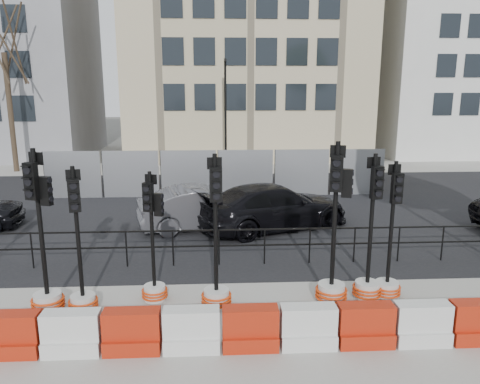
{
  "coord_description": "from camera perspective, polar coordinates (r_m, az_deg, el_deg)",
  "views": [
    {
      "loc": [
        -0.06,
        -10.41,
        4.67
      ],
      "look_at": [
        0.65,
        3.0,
        1.58
      ],
      "focal_mm": 35.0,
      "sensor_mm": 36.0,
      "label": 1
    }
  ],
  "objects": [
    {
      "name": "kerb_railing",
      "position": [
        12.28,
        -2.59,
        -5.97
      ],
      "size": [
        18.0,
        0.04,
        1.0
      ],
      "color": "black",
      "rests_on": "ground"
    },
    {
      "name": "ground",
      "position": [
        11.41,
        -2.5,
        -11.19
      ],
      "size": [
        120.0,
        120.0,
        0.0
      ],
      "primitive_type": "plane",
      "color": "#51514C",
      "rests_on": "ground"
    },
    {
      "name": "traffic_signal_b",
      "position": [
        10.58,
        -22.64,
        -9.38
      ],
      "size": [
        0.68,
        0.68,
        3.46
      ],
      "rotation": [
        0.0,
        0.0,
        -0.34
      ],
      "color": "silver",
      "rests_on": "ground"
    },
    {
      "name": "traffic_signal_g",
      "position": [
        10.81,
        15.39,
        -9.2
      ],
      "size": [
        0.64,
        0.64,
        3.27
      ],
      "rotation": [
        0.0,
        0.0,
        0.19
      ],
      "color": "silver",
      "rests_on": "ground"
    },
    {
      "name": "barrier_row",
      "position": [
        8.75,
        -2.33,
        -16.52
      ],
      "size": [
        12.55,
        0.5,
        0.8
      ],
      "color": "#B31D0E",
      "rests_on": "ground"
    },
    {
      "name": "car_c",
      "position": [
        15.43,
        4.12,
        -1.79
      ],
      "size": [
        5.86,
        6.69,
        1.5
      ],
      "primitive_type": "imported",
      "rotation": [
        0.0,
        0.0,
        1.98
      ],
      "color": "black",
      "rests_on": "ground"
    },
    {
      "name": "building_white",
      "position": [
        36.77,
        25.84,
        16.93
      ],
      "size": [
        12.0,
        9.06,
        16.0
      ],
      "color": "silver",
      "rests_on": "ground"
    },
    {
      "name": "sidewalk_far",
      "position": [
        26.82,
        -2.85,
        2.95
      ],
      "size": [
        40.0,
        4.0,
        0.02
      ],
      "primitive_type": "cube",
      "color": "gray",
      "rests_on": "ground"
    },
    {
      "name": "traffic_signal_d",
      "position": [
        10.52,
        -10.44,
        -9.47
      ],
      "size": [
        0.57,
        0.57,
        2.91
      ],
      "rotation": [
        0.0,
        0.0,
        -0.31
      ],
      "color": "silver",
      "rests_on": "ground"
    },
    {
      "name": "road",
      "position": [
        18.03,
        -2.73,
        -2.01
      ],
      "size": [
        40.0,
        14.0,
        0.03
      ],
      "primitive_type": "cube",
      "color": "black",
      "rests_on": "ground"
    },
    {
      "name": "lamp_post_far",
      "position": [
        25.44,
        -1.78,
        9.71
      ],
      "size": [
        0.12,
        0.56,
        6.0
      ],
      "color": "black",
      "rests_on": "ground"
    },
    {
      "name": "traffic_signal_c",
      "position": [
        10.4,
        -18.74,
        -10.53
      ],
      "size": [
        0.61,
        0.61,
        3.11
      ],
      "rotation": [
        0.0,
        0.0,
        0.24
      ],
      "color": "silver",
      "rests_on": "ground"
    },
    {
      "name": "traffic_signal_h",
      "position": [
        11.02,
        17.64,
        -9.12
      ],
      "size": [
        0.61,
        0.61,
        3.1
      ],
      "rotation": [
        0.0,
        0.0,
        0.09
      ],
      "color": "silver",
      "rests_on": "ground"
    },
    {
      "name": "traffic_signal_f",
      "position": [
        10.4,
        11.26,
        -8.87
      ],
      "size": [
        0.7,
        0.7,
        3.54
      ],
      "rotation": [
        0.0,
        0.0,
        -0.3
      ],
      "color": "silver",
      "rests_on": "ground"
    },
    {
      "name": "sidewalk_near",
      "position": [
        8.76,
        -2.28,
        -19.19
      ],
      "size": [
        40.0,
        6.0,
        0.02
      ],
      "primitive_type": "cube",
      "color": "gray",
      "rests_on": "ground"
    },
    {
      "name": "building_cream",
      "position": [
        32.75,
        0.66,
        20.57
      ],
      "size": [
        15.0,
        10.06,
        18.0
      ],
      "color": "#C6B491",
      "rests_on": "ground"
    },
    {
      "name": "traffic_signal_e",
      "position": [
        10.07,
        -2.91,
        -10.34
      ],
      "size": [
        0.65,
        0.65,
        3.32
      ],
      "rotation": [
        0.0,
        0.0,
        0.12
      ],
      "color": "silver",
      "rests_on": "ground"
    },
    {
      "name": "heras_fencing",
      "position": [
        20.68,
        -1.23,
        1.77
      ],
      "size": [
        14.33,
        1.72,
        2.0
      ],
      "color": "gray",
      "rests_on": "ground"
    },
    {
      "name": "car_b",
      "position": [
        15.47,
        -4.42,
        -1.91
      ],
      "size": [
        3.57,
        5.01,
        1.41
      ],
      "primitive_type": "imported",
      "rotation": [
        0.0,
        0.0,
        1.82
      ],
      "color": "#45454A",
      "rests_on": "ground"
    },
    {
      "name": "tree_bare_far",
      "position": [
        28.2,
        -26.91,
        15.66
      ],
      "size": [
        2.0,
        2.0,
        9.0
      ],
      "color": "#473828",
      "rests_on": "ground"
    }
  ]
}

